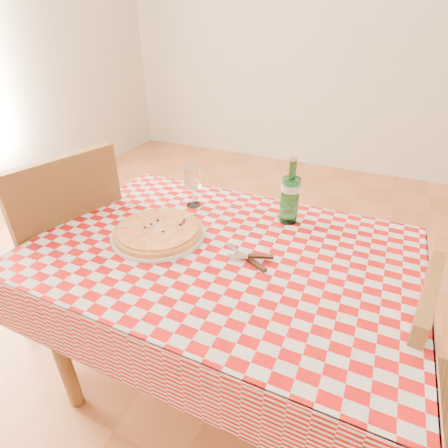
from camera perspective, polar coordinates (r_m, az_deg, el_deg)
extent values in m
plane|color=#B06138|center=(1.76, -0.26, -24.81)|extent=(6.00, 6.00, 0.00)
cube|color=#EEE4CF|center=(3.93, 21.23, 28.02)|extent=(5.00, 0.02, 2.80)
cube|color=brown|center=(1.23, -0.33, -5.02)|extent=(1.20, 0.80, 0.04)
cylinder|color=brown|center=(1.56, -25.43, -17.58)|extent=(0.06, 0.06, 0.71)
cylinder|color=brown|center=(1.92, -10.67, -4.79)|extent=(0.06, 0.06, 0.71)
cylinder|color=brown|center=(1.66, 22.84, -13.61)|extent=(0.06, 0.06, 0.71)
cube|color=#A00A09|center=(1.22, -0.34, -4.10)|extent=(1.30, 0.90, 0.01)
cylinder|color=brown|center=(1.65, 25.67, -23.01)|extent=(0.03, 0.03, 0.38)
cube|color=brown|center=(1.23, 28.34, -15.97)|extent=(0.09, 0.37, 0.41)
cube|color=brown|center=(1.83, -25.06, -4.41)|extent=(0.55, 0.55, 0.04)
cylinder|color=brown|center=(1.91, -15.42, -10.39)|extent=(0.04, 0.04, 0.47)
cylinder|color=brown|center=(2.18, -21.74, -5.83)|extent=(0.04, 0.04, 0.47)
cylinder|color=brown|center=(1.78, -25.61, -16.22)|extent=(0.04, 0.04, 0.47)
cylinder|color=brown|center=(2.07, -30.82, -10.44)|extent=(0.04, 0.04, 0.47)
cube|color=brown|center=(1.53, -23.50, 1.06)|extent=(0.15, 0.45, 0.50)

